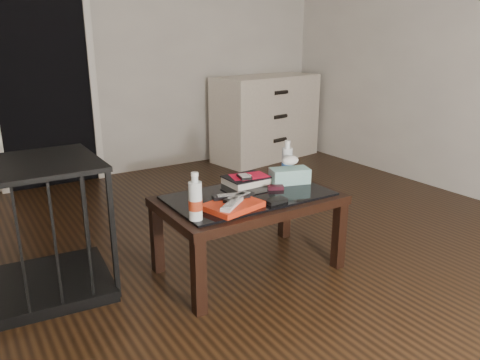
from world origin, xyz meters
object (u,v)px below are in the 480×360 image
object	(u,v)px
tissue_box	(290,176)
water_bottle_left	(195,196)
coffee_table	(249,205)
textbook	(246,180)
dresser	(266,118)
pet_crate	(16,256)
water_bottle_right	(287,159)

from	to	relation	value
tissue_box	water_bottle_left	bearing A→B (deg)	-146.94
coffee_table	water_bottle_left	xyz separation A→B (m)	(-0.42, -0.17, 0.18)
textbook	water_bottle_left	distance (m)	0.63
dresser	tissue_box	size ratio (longest dim) A/B	5.52
pet_crate	tissue_box	bearing A→B (deg)	-7.66
water_bottle_right	pet_crate	bearing A→B (deg)	171.21
water_bottle_right	tissue_box	xyz separation A→B (m)	(-0.05, -0.10, -0.07)
water_bottle_left	tissue_box	bearing A→B (deg)	16.51
dresser	tissue_box	world-z (taller)	dresser
coffee_table	water_bottle_left	distance (m)	0.49
pet_crate	water_bottle_right	distance (m)	1.62
coffee_table	textbook	distance (m)	0.22
dresser	water_bottle_left	bearing A→B (deg)	-141.78
coffee_table	water_bottle_left	world-z (taller)	water_bottle_left
coffee_table	water_bottle_left	bearing A→B (deg)	-158.04
textbook	tissue_box	bearing A→B (deg)	-28.62
textbook	tissue_box	world-z (taller)	tissue_box
textbook	tissue_box	xyz separation A→B (m)	(0.23, -0.12, 0.02)
pet_crate	tissue_box	world-z (taller)	pet_crate
pet_crate	tissue_box	size ratio (longest dim) A/B	4.12
pet_crate	textbook	world-z (taller)	pet_crate
dresser	tissue_box	distance (m)	2.38
pet_crate	water_bottle_left	xyz separation A→B (m)	(0.76, -0.56, 0.35)
dresser	water_bottle_right	xyz separation A→B (m)	(-1.20, -1.93, 0.13)
textbook	water_bottle_left	xyz separation A→B (m)	(-0.51, -0.34, 0.10)
dresser	water_bottle_left	world-z (taller)	dresser
pet_crate	textbook	size ratio (longest dim) A/B	3.79
pet_crate	tissue_box	distance (m)	1.57
water_bottle_left	water_bottle_right	xyz separation A→B (m)	(0.80, 0.32, 0.00)
coffee_table	dresser	world-z (taller)	dresser
coffee_table	dresser	bearing A→B (deg)	52.64
pet_crate	dresser	bearing A→B (deg)	36.27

